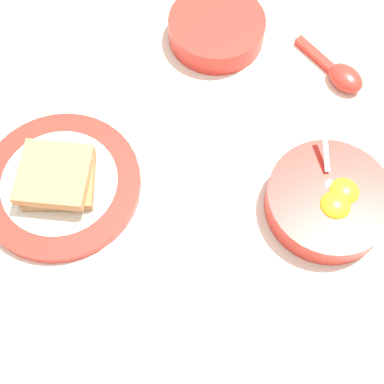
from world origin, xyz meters
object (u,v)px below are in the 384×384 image
soup_spoon (341,74)px  egg_bowl (329,201)px  toast_plate (60,184)px  congee_bowl (217,28)px  toast_sandwich (57,177)px

soup_spoon → egg_bowl: bearing=22.3°
toast_plate → soup_spoon: (-0.39, 0.24, 0.00)m
egg_bowl → toast_plate: size_ratio=0.75×
egg_bowl → congee_bowl: size_ratio=1.10×
soup_spoon → congee_bowl: 0.21m
egg_bowl → soup_spoon: 0.23m
egg_bowl → toast_sandwich: size_ratio=1.31×
toast_sandwich → congee_bowl: toast_sandwich is taller
soup_spoon → toast_plate: bearing=-31.9°
toast_plate → toast_sandwich: size_ratio=1.75×
soup_spoon → congee_bowl: size_ratio=0.89×
congee_bowl → toast_sandwich: bearing=-5.5°
toast_plate → toast_sandwich: (0.00, 0.00, 0.03)m
toast_plate → congee_bowl: congee_bowl is taller
congee_bowl → soup_spoon: bearing=100.3°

